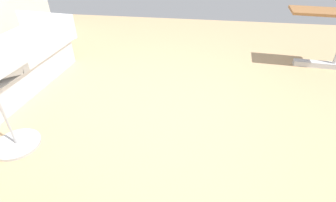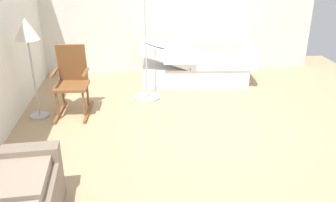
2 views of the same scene
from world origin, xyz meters
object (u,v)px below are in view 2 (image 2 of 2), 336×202
Objects in this scene: hospital_bed at (194,67)px; iv_pole at (147,84)px; floor_lamp at (27,36)px; rocking_chair at (72,81)px.

hospital_bed is 1.30× the size of iv_pole.
floor_lamp is at bearing 108.59° from iv_pole.
rocking_chair is at bearing 119.50° from hospital_bed.
iv_pole is (0.43, -1.14, -0.25)m from rocking_chair.
hospital_bed is at bearing -60.50° from rocking_chair.
rocking_chair is 0.90m from floor_lamp.
hospital_bed is 1.21m from iv_pole.
iv_pole is at bearing 128.41° from hospital_bed.
iv_pole is at bearing -69.31° from rocking_chair.
iv_pole is at bearing -71.41° from floor_lamp.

